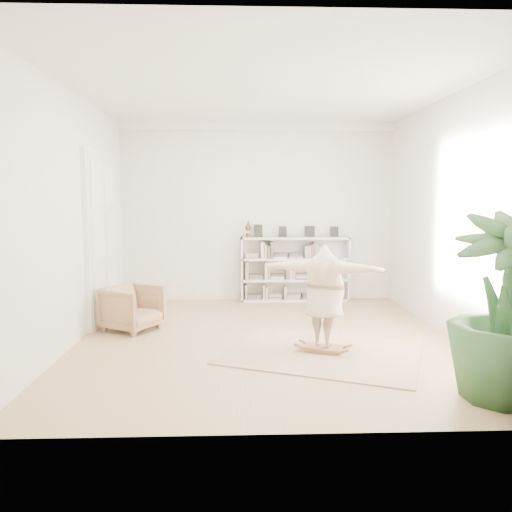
{
  "coord_description": "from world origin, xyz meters",
  "views": [
    {
      "loc": [
        -0.41,
        -7.18,
        2.07
      ],
      "look_at": [
        -0.13,
        0.4,
        1.2
      ],
      "focal_mm": 35.0,
      "sensor_mm": 36.0,
      "label": 1
    }
  ],
  "objects_px": {
    "bookshelf": "(295,270)",
    "person": "(324,293)",
    "armchair": "(132,308)",
    "rocker_board": "(323,348)",
    "houseplant": "(505,307)"
  },
  "relations": [
    {
      "from": "bookshelf",
      "to": "person",
      "type": "height_order",
      "value": "bookshelf"
    },
    {
      "from": "bookshelf",
      "to": "houseplant",
      "type": "xyz_separation_m",
      "value": [
        1.56,
        -5.12,
        0.34
      ]
    },
    {
      "from": "person",
      "to": "bookshelf",
      "type": "bearing_deg",
      "value": -67.09
    },
    {
      "from": "bookshelf",
      "to": "houseplant",
      "type": "relative_size",
      "value": 1.12
    },
    {
      "from": "rocker_board",
      "to": "houseplant",
      "type": "bearing_deg",
      "value": -23.21
    },
    {
      "from": "houseplant",
      "to": "bookshelf",
      "type": "bearing_deg",
      "value": 106.9
    },
    {
      "from": "bookshelf",
      "to": "armchair",
      "type": "bearing_deg",
      "value": -142.03
    },
    {
      "from": "armchair",
      "to": "person",
      "type": "bearing_deg",
      "value": -84.2
    },
    {
      "from": "bookshelf",
      "to": "rocker_board",
      "type": "bearing_deg",
      "value": -90.09
    },
    {
      "from": "armchair",
      "to": "person",
      "type": "distance_m",
      "value": 3.13
    },
    {
      "from": "bookshelf",
      "to": "armchair",
      "type": "height_order",
      "value": "bookshelf"
    },
    {
      "from": "person",
      "to": "houseplant",
      "type": "xyz_separation_m",
      "value": [
        1.56,
        -1.63,
        0.16
      ]
    },
    {
      "from": "armchair",
      "to": "rocker_board",
      "type": "xyz_separation_m",
      "value": [
        2.82,
        -1.29,
        -0.28
      ]
    },
    {
      "from": "armchair",
      "to": "bookshelf",
      "type": "bearing_deg",
      "value": -21.7
    },
    {
      "from": "bookshelf",
      "to": "houseplant",
      "type": "height_order",
      "value": "houseplant"
    }
  ]
}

